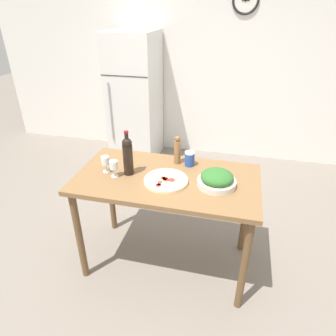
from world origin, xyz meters
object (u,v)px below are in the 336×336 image
(wine_glass_far, at_px, (105,161))
(salad_bowl, at_px, (217,179))
(homemade_pizza, at_px, (166,180))
(wine_glass_near, at_px, (114,166))
(wine_bottle, at_px, (128,155))
(pepper_mill, at_px, (177,150))
(salt_canister, at_px, (190,159))
(refrigerator, at_px, (135,99))

(wine_glass_far, relative_size, salad_bowl, 0.47)
(homemade_pizza, bearing_deg, wine_glass_near, -178.00)
(wine_bottle, height_order, wine_glass_far, wine_bottle)
(wine_bottle, xyz_separation_m, homemade_pizza, (0.31, -0.05, -0.15))
(pepper_mill, bearing_deg, salad_bowl, -38.15)
(salad_bowl, distance_m, salt_canister, 0.36)
(wine_bottle, xyz_separation_m, salt_canister, (0.44, 0.25, -0.10))
(wine_glass_far, bearing_deg, wine_bottle, 4.48)
(wine_glass_far, distance_m, homemade_pizza, 0.51)
(refrigerator, height_order, salad_bowl, refrigerator)
(refrigerator, height_order, pepper_mill, refrigerator)
(wine_glass_near, bearing_deg, homemade_pizza, 2.00)
(refrigerator, bearing_deg, salad_bowl, -56.52)
(pepper_mill, bearing_deg, salt_canister, -9.59)
(wine_bottle, bearing_deg, homemade_pizza, -9.69)
(wine_bottle, height_order, salad_bowl, wine_bottle)
(wine_glass_far, distance_m, salt_canister, 0.68)
(homemade_pizza, bearing_deg, pepper_mill, 86.95)
(pepper_mill, height_order, homemade_pizza, pepper_mill)
(refrigerator, height_order, homemade_pizza, refrigerator)
(refrigerator, xyz_separation_m, wine_glass_far, (0.46, -2.01, 0.10))
(wine_glass_far, xyz_separation_m, salt_canister, (0.62, 0.26, -0.03))
(pepper_mill, height_order, salad_bowl, pepper_mill)
(wine_glass_far, bearing_deg, homemade_pizza, -4.48)
(pepper_mill, relative_size, salad_bowl, 0.86)
(wine_glass_near, height_order, salt_canister, wine_glass_near)
(wine_glass_near, bearing_deg, wine_bottle, 36.18)
(wine_glass_near, height_order, homemade_pizza, wine_glass_near)
(wine_glass_far, bearing_deg, refrigerator, 102.89)
(wine_glass_far, distance_m, pepper_mill, 0.59)
(salad_bowl, bearing_deg, wine_glass_far, -179.97)
(wine_bottle, bearing_deg, pepper_mill, 38.70)
(refrigerator, height_order, wine_bottle, refrigerator)
(wine_bottle, distance_m, salad_bowl, 0.69)
(wine_bottle, xyz_separation_m, wine_glass_far, (-0.18, -0.01, -0.07))
(refrigerator, bearing_deg, wine_bottle, -72.10)
(salt_canister, bearing_deg, homemade_pizza, -112.54)
(wine_bottle, distance_m, homemade_pizza, 0.35)
(refrigerator, distance_m, homemade_pizza, 2.26)
(wine_bottle, bearing_deg, wine_glass_far, -175.52)
(homemade_pizza, bearing_deg, refrigerator, 115.05)
(wine_glass_near, height_order, salad_bowl, wine_glass_near)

